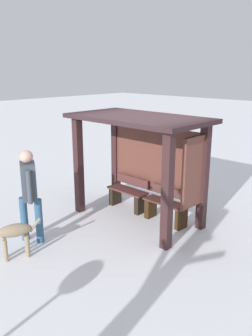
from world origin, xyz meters
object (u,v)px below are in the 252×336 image
Objects in this scene: bus_shelter at (146,146)px; person_walking at (29,189)px; bench_center_inside at (166,207)px; bench_left_inside at (128,194)px; dog at (13,234)px.

person_walking is (-0.84, -2.31, -0.57)m from bus_shelter.
bus_shelter is 2.86× the size of bench_center_inside.
person_walking reaches higher than bench_left_inside.
bus_shelter is at bearing 79.67° from dog.
dog is at bearing -108.31° from bench_center_inside.
bench_center_inside is at bearing 16.01° from bus_shelter.
bench_center_inside is 3.16m from dog.
person_walking is at bearing 119.81° from dog.
bench_left_inside is at bearing -179.98° from bench_center_inside.
bus_shelter reaches higher than bench_center_inside.
person_walking reaches higher than bench_center_inside.
dog is (-0.52, -2.87, -1.16)m from bus_shelter.
person_walking is (-0.19, -2.44, 0.71)m from bench_left_inside.
person_walking is at bearing -110.06° from bus_shelter.
bus_shelter is 1.64× the size of person_walking.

